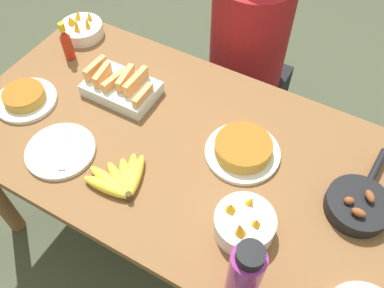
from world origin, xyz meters
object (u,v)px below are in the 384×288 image
object	(u,v)px
fruit_bowl_mango	(81,29)
hot_sauce_bottle	(67,43)
empty_plate_far_left	(61,151)
skillet	(358,204)
banana_bunch	(121,180)
frittata_plate_center	(25,98)
person_figure	(245,70)
fruit_bowl_citrus	(244,224)
melon_tray	(121,87)
frittata_plate_side	(243,149)
water_bottle	(245,272)

from	to	relation	value
fruit_bowl_mango	hot_sauce_bottle	world-z (taller)	hot_sauce_bottle
empty_plate_far_left	hot_sauce_bottle	bearing A→B (deg)	125.74
fruit_bowl_mango	skillet	bearing A→B (deg)	-11.51
banana_bunch	frittata_plate_center	size ratio (longest dim) A/B	0.85
person_figure	frittata_plate_center	bearing A→B (deg)	-125.12
fruit_bowl_citrus	person_figure	xyz separation A→B (m)	(-0.37, 0.86, -0.26)
hot_sauce_bottle	person_figure	size ratio (longest dim) A/B	0.14
frittata_plate_center	person_figure	xyz separation A→B (m)	(0.55, 0.79, -0.24)
melon_tray	fruit_bowl_mango	size ratio (longest dim) A/B	1.48
fruit_bowl_citrus	fruit_bowl_mango	bearing A→B (deg)	153.58
banana_bunch	melon_tray	xyz separation A→B (m)	(-0.23, 0.33, 0.02)
melon_tray	person_figure	distance (m)	0.69
frittata_plate_center	empty_plate_far_left	bearing A→B (deg)	-23.92
fruit_bowl_mango	person_figure	distance (m)	0.77
frittata_plate_center	frittata_plate_side	size ratio (longest dim) A/B	0.90
empty_plate_far_left	fruit_bowl_citrus	bearing A→B (deg)	3.68
hot_sauce_bottle	person_figure	xyz separation A→B (m)	(0.57, 0.51, -0.29)
melon_tray	frittata_plate_side	world-z (taller)	melon_tray
banana_bunch	person_figure	bearing A→B (deg)	87.58
fruit_bowl_citrus	water_bottle	bearing A→B (deg)	-66.50
frittata_plate_side	water_bottle	size ratio (longest dim) A/B	1.06
frittata_plate_center	fruit_bowl_mango	size ratio (longest dim) A/B	1.26
skillet	frittata_plate_side	bearing A→B (deg)	92.66
skillet	frittata_plate_side	world-z (taller)	skillet
frittata_plate_side	water_bottle	distance (m)	0.45
melon_tray	hot_sauce_bottle	xyz separation A→B (m)	(-0.30, 0.06, 0.04)
melon_tray	empty_plate_far_left	size ratio (longest dim) A/B	1.14
melon_tray	frittata_plate_side	xyz separation A→B (m)	(0.52, -0.04, -0.01)
fruit_bowl_citrus	empty_plate_far_left	bearing A→B (deg)	-176.32
person_figure	melon_tray	bearing A→B (deg)	-115.00
melon_tray	skillet	size ratio (longest dim) A/B	0.79
frittata_plate_center	hot_sauce_bottle	bearing A→B (deg)	93.53
melon_tray	hot_sauce_bottle	world-z (taller)	hot_sauce_bottle
melon_tray	fruit_bowl_citrus	world-z (taller)	fruit_bowl_citrus
melon_tray	banana_bunch	bearing A→B (deg)	-55.05
frittata_plate_side	banana_bunch	bearing A→B (deg)	-134.28
skillet	fruit_bowl_citrus	size ratio (longest dim) A/B	1.88
melon_tray	empty_plate_far_left	distance (m)	0.33
frittata_plate_side	fruit_bowl_mango	size ratio (longest dim) A/B	1.41
skillet	person_figure	bearing A→B (deg)	50.55
frittata_plate_center	fruit_bowl_mango	world-z (taller)	fruit_bowl_mango
skillet	empty_plate_far_left	size ratio (longest dim) A/B	1.43
water_bottle	frittata_plate_side	bearing A→B (deg)	114.66
water_bottle	empty_plate_far_left	bearing A→B (deg)	171.25
melon_tray	person_figure	size ratio (longest dim) A/B	0.22
hot_sauce_bottle	person_figure	world-z (taller)	person_figure
banana_bunch	frittata_plate_center	bearing A→B (deg)	167.00
frittata_plate_center	hot_sauce_bottle	size ratio (longest dim) A/B	1.36
banana_bunch	fruit_bowl_citrus	world-z (taller)	fruit_bowl_citrus
frittata_plate_center	water_bottle	bearing A→B (deg)	-13.05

